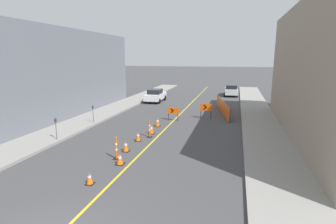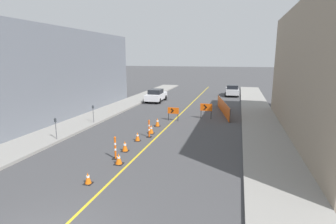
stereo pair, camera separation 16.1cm
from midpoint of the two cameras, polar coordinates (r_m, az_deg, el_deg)
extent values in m
cube|color=gold|center=(28.69, 4.08, 0.71)|extent=(0.12, 44.23, 0.01)
cube|color=gray|center=(30.90, -9.51, 1.54)|extent=(3.09, 44.23, 0.17)
cube|color=gray|center=(28.26, 18.96, 0.08)|extent=(3.09, 44.23, 0.17)
cube|color=slate|center=(26.81, -25.26, 7.49)|extent=(6.00, 23.41, 8.04)
cube|color=black|center=(12.63, -16.60, -14.67)|extent=(0.36, 0.36, 0.03)
cone|color=orange|center=(12.52, -16.67, -13.57)|extent=(0.29, 0.29, 0.51)
cylinder|color=white|center=(12.49, -16.69, -13.32)|extent=(0.15, 0.15, 0.08)
cube|color=black|center=(14.35, -10.33, -11.04)|extent=(0.44, 0.44, 0.03)
cone|color=orange|center=(14.24, -10.37, -9.94)|extent=(0.36, 0.36, 0.56)
cylinder|color=white|center=(14.21, -10.38, -9.68)|extent=(0.18, 0.18, 0.09)
cube|color=black|center=(16.12, -9.05, -8.37)|extent=(0.42, 0.42, 0.03)
cone|color=orange|center=(16.01, -9.08, -7.28)|extent=(0.34, 0.34, 0.62)
cylinder|color=white|center=(15.99, -9.09, -7.03)|extent=(0.18, 0.18, 0.10)
cube|color=black|center=(17.89, -6.39, -6.23)|extent=(0.38, 0.38, 0.03)
cone|color=orange|center=(17.80, -6.41, -5.28)|extent=(0.31, 0.31, 0.59)
cylinder|color=white|center=(17.77, -6.41, -5.06)|extent=(0.16, 0.16, 0.09)
cube|color=black|center=(19.48, -3.46, -4.66)|extent=(0.45, 0.45, 0.03)
cone|color=orange|center=(19.39, -3.47, -3.72)|extent=(0.36, 0.36, 0.63)
cylinder|color=white|center=(19.37, -3.47, -3.50)|extent=(0.19, 0.19, 0.10)
cube|color=black|center=(21.43, -2.11, -3.10)|extent=(0.43, 0.43, 0.03)
cone|color=orange|center=(21.34, -2.12, -2.17)|extent=(0.35, 0.35, 0.68)
cylinder|color=white|center=(21.32, -2.12, -1.96)|extent=(0.18, 0.18, 0.11)
cube|color=black|center=(15.07, -11.01, -9.91)|extent=(0.34, 0.34, 0.04)
cylinder|color=#EF560C|center=(14.86, -11.10, -7.75)|extent=(0.11, 0.11, 1.17)
cylinder|color=white|center=(14.88, -11.09, -7.96)|extent=(0.12, 0.12, 0.12)
cylinder|color=white|center=(14.78, -11.14, -6.80)|extent=(0.12, 0.12, 0.12)
sphere|color=#EF560C|center=(14.67, -11.20, -5.47)|extent=(0.12, 0.12, 0.12)
cube|color=black|center=(18.62, -3.87, -5.44)|extent=(0.33, 0.33, 0.04)
cylinder|color=#EF560C|center=(18.45, -3.89, -3.69)|extent=(0.10, 0.10, 1.14)
cylinder|color=white|center=(18.47, -3.89, -3.86)|extent=(0.12, 0.12, 0.11)
cylinder|color=white|center=(18.39, -3.90, -2.94)|extent=(0.12, 0.12, 0.11)
sphere|color=#EF560C|center=(18.30, -3.92, -1.87)|extent=(0.11, 0.11, 0.11)
cube|color=#EF560C|center=(23.14, 1.35, 0.30)|extent=(1.02, 0.12, 0.55)
cube|color=black|center=(23.10, 1.14, 0.48)|extent=(0.28, 0.04, 0.28)
cube|color=black|center=(23.13, 1.14, 0.11)|extent=(0.28, 0.04, 0.28)
cylinder|color=black|center=(23.37, 0.31, -1.06)|extent=(0.06, 0.06, 0.63)
cylinder|color=black|center=(23.17, 2.38, -1.19)|extent=(0.06, 0.06, 0.63)
cube|color=#EF560C|center=(24.04, 8.51, 1.02)|extent=(1.08, 0.09, 0.66)
cube|color=black|center=(23.99, 8.32, 1.23)|extent=(0.32, 0.03, 0.32)
cube|color=black|center=(24.03, 8.30, 0.80)|extent=(0.32, 0.03, 0.32)
cylinder|color=black|center=(24.24, 7.39, -0.55)|extent=(0.06, 0.06, 0.74)
cylinder|color=black|center=(24.14, 9.54, -0.67)|extent=(0.06, 0.06, 0.74)
cube|color=#EF560C|center=(26.95, 12.06, 1.07)|extent=(1.66, 8.10, 1.23)
cylinder|color=#262626|center=(22.95, 13.54, -0.87)|extent=(0.05, 0.05, 1.23)
cylinder|color=#262626|center=(30.97, 10.97, 2.51)|extent=(0.05, 0.05, 1.23)
cube|color=silver|center=(33.23, -2.44, 3.45)|extent=(1.89, 4.34, 0.72)
cube|color=black|center=(32.94, -2.56, 4.49)|extent=(1.57, 1.97, 0.55)
cylinder|color=black|center=(34.79, -3.12, 3.23)|extent=(0.23, 0.64, 0.64)
cylinder|color=black|center=(34.31, -0.40, 3.13)|extent=(0.23, 0.64, 0.64)
cylinder|color=black|center=(32.30, -4.59, 2.54)|extent=(0.23, 0.64, 0.64)
cylinder|color=black|center=(31.78, -1.68, 2.41)|extent=(0.23, 0.64, 0.64)
cube|color=#B7B7BC|center=(39.41, 13.89, 4.45)|extent=(2.05, 4.40, 0.72)
cube|color=black|center=(39.12, 13.93, 5.33)|extent=(1.64, 2.02, 0.55)
cylinder|color=black|center=(40.80, 12.71, 4.24)|extent=(0.26, 0.65, 0.64)
cylinder|color=black|center=(40.77, 15.12, 4.12)|extent=(0.26, 0.65, 0.64)
cylinder|color=black|center=(38.16, 12.53, 3.74)|extent=(0.26, 0.65, 0.64)
cylinder|color=black|center=(38.13, 15.10, 3.60)|extent=(0.26, 0.65, 0.64)
cylinder|color=#4C4C51|center=(18.99, -22.96, -3.71)|extent=(0.05, 0.05, 1.18)
cube|color=#33383D|center=(18.82, -23.13, -1.66)|extent=(0.12, 0.10, 0.22)
sphere|color=#33383D|center=(18.80, -23.16, -1.33)|extent=(0.11, 0.11, 0.11)
cylinder|color=#4C4C51|center=(22.75, -15.75, -0.71)|extent=(0.05, 0.05, 1.20)
cube|color=#33383D|center=(22.61, -15.85, 1.04)|extent=(0.12, 0.10, 0.22)
sphere|color=#33383D|center=(22.59, -15.86, 1.32)|extent=(0.11, 0.11, 0.11)
camera|label=1|loc=(0.08, -89.79, 0.04)|focal=28.00mm
camera|label=2|loc=(0.08, 90.21, -0.04)|focal=28.00mm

